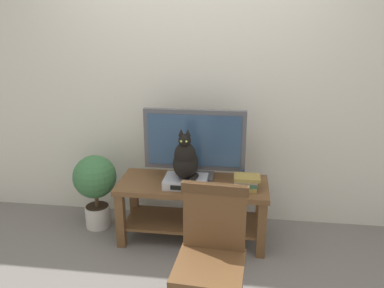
% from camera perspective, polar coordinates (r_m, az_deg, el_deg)
% --- Properties ---
extents(ground_plane, '(12.00, 12.00, 0.00)m').
position_cam_1_polar(ground_plane, '(3.12, -1.61, -18.29)').
color(ground_plane, slate).
extents(back_wall, '(7.00, 0.12, 2.80)m').
position_cam_1_polar(back_wall, '(3.50, 0.76, 10.79)').
color(back_wall, beige).
rests_on(back_wall, ground).
extents(tv_stand, '(1.26, 0.51, 0.52)m').
position_cam_1_polar(tv_stand, '(3.34, 0.11, -8.13)').
color(tv_stand, brown).
rests_on(tv_stand, ground).
extents(tv, '(0.86, 0.20, 0.60)m').
position_cam_1_polar(tv, '(3.26, 0.37, 0.20)').
color(tv, '#4C4C51').
rests_on(tv, tv_stand).
extents(media_box, '(0.35, 0.26, 0.07)m').
position_cam_1_polar(media_box, '(3.21, -0.92, -5.54)').
color(media_box, '#ADADB2').
rests_on(media_box, tv_stand).
extents(cat, '(0.21, 0.34, 0.43)m').
position_cam_1_polar(cat, '(3.12, -0.96, -2.36)').
color(cat, black).
rests_on(cat, media_box).
extents(wooden_chair, '(0.43, 0.43, 0.92)m').
position_cam_1_polar(wooden_chair, '(2.39, 2.86, -15.25)').
color(wooden_chair, brown).
rests_on(wooden_chair, ground).
extents(book_stack, '(0.21, 0.18, 0.11)m').
position_cam_1_polar(book_stack, '(3.18, 7.97, -5.51)').
color(book_stack, olive).
rests_on(book_stack, tv_stand).
extents(potted_plant, '(0.39, 0.39, 0.69)m').
position_cam_1_polar(potted_plant, '(3.61, -14.00, -5.59)').
color(potted_plant, beige).
rests_on(potted_plant, ground).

